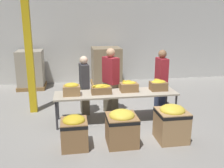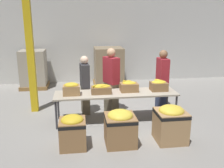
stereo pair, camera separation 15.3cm
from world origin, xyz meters
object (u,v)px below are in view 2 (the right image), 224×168
(sorting_table, at_px, (116,94))
(banana_box_0, at_px, (71,89))
(donation_bin_1, at_px, (120,126))
(donation_bin_2, at_px, (171,122))
(volunteer_0, at_px, (85,85))
(banana_box_1, at_px, (101,89))
(support_pillar, at_px, (29,39))
(pallet_stack_2, at_px, (34,69))
(volunteer_2, at_px, (111,81))
(pallet_stack_0, at_px, (109,67))
(volunteer_1, at_px, (162,81))
(banana_box_3, at_px, (159,85))
(banana_box_2, at_px, (129,86))
(pallet_stack_1, at_px, (109,67))
(donation_bin_0, at_px, (73,130))

(sorting_table, bearing_deg, banana_box_0, -177.83)
(donation_bin_1, distance_m, donation_bin_2, 1.07)
(volunteer_0, bearing_deg, banana_box_1, 23.52)
(donation_bin_2, height_order, support_pillar, support_pillar)
(pallet_stack_2, bearing_deg, volunteer_0, -57.80)
(donation_bin_1, distance_m, pallet_stack_2, 5.29)
(banana_box_1, bearing_deg, volunteer_2, 60.95)
(banana_box_0, height_order, pallet_stack_2, pallet_stack_2)
(banana_box_1, distance_m, pallet_stack_0, 3.63)
(volunteer_1, relative_size, support_pillar, 0.42)
(pallet_stack_2, bearing_deg, volunteer_1, -35.96)
(banana_box_1, height_order, donation_bin_2, banana_box_1)
(banana_box_0, xyz_separation_m, pallet_stack_0, (1.36, 3.60, -0.21))
(banana_box_3, bearing_deg, sorting_table, -177.91)
(banana_box_2, xyz_separation_m, banana_box_3, (0.76, -0.02, 0.00))
(donation_bin_1, bearing_deg, volunteer_0, 109.40)
(pallet_stack_1, bearing_deg, support_pillar, -134.65)
(banana_box_1, bearing_deg, volunteer_1, 19.87)
(banana_box_0, relative_size, donation_bin_1, 0.54)
(banana_box_3, height_order, pallet_stack_2, pallet_stack_2)
(support_pillar, bearing_deg, banana_box_3, -16.31)
(banana_box_1, bearing_deg, banana_box_3, 2.06)
(sorting_table, relative_size, pallet_stack_1, 2.08)
(support_pillar, bearing_deg, volunteer_1, -5.93)
(banana_box_0, height_order, volunteer_0, volunteer_0)
(volunteer_0, relative_size, donation_bin_2, 2.01)
(banana_box_3, height_order, support_pillar, support_pillar)
(pallet_stack_0, bearing_deg, banana_box_2, -88.93)
(volunteer_2, xyz_separation_m, pallet_stack_0, (0.32, 2.98, -0.19))
(donation_bin_1, relative_size, support_pillar, 0.18)
(banana_box_0, xyz_separation_m, banana_box_2, (1.42, 0.10, -0.03))
(volunteer_0, height_order, pallet_stack_2, volunteer_0)
(sorting_table, bearing_deg, volunteer_2, 94.42)
(banana_box_1, height_order, donation_bin_1, banana_box_1)
(banana_box_3, xyz_separation_m, volunteer_2, (-1.14, 0.54, 0.01))
(volunteer_0, distance_m, pallet_stack_0, 3.11)
(banana_box_3, bearing_deg, volunteer_0, 162.46)
(donation_bin_0, bearing_deg, volunteer_2, 60.41)
(donation_bin_2, relative_size, support_pillar, 0.20)
(banana_box_0, height_order, pallet_stack_1, pallet_stack_1)
(banana_box_2, bearing_deg, donation_bin_0, -137.64)
(banana_box_1, xyz_separation_m, volunteer_2, (0.33, 0.59, 0.02))
(volunteer_0, height_order, support_pillar, support_pillar)
(volunteer_2, relative_size, donation_bin_0, 2.60)
(banana_box_3, height_order, pallet_stack_0, pallet_stack_0)
(donation_bin_1, bearing_deg, pallet_stack_2, 117.52)
(banana_box_2, distance_m, pallet_stack_0, 3.50)
(banana_box_0, distance_m, support_pillar, 1.85)
(banana_box_3, bearing_deg, donation_bin_2, -95.85)
(volunteer_1, xyz_separation_m, pallet_stack_2, (-3.93, 2.85, -0.16))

